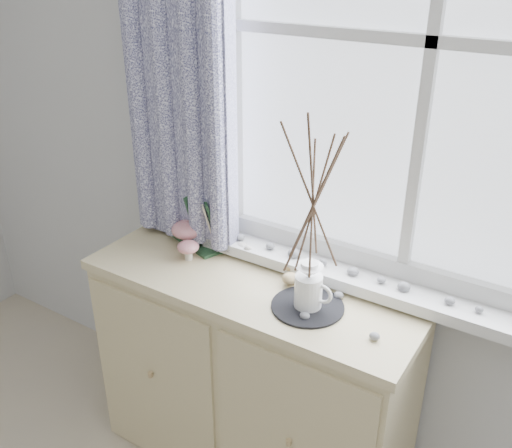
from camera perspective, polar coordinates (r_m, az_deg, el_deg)
name	(u,v)px	position (r m, az deg, el deg)	size (l,w,h in m)	color
sideboard	(251,377)	(2.22, -0.48, -15.01)	(1.20, 0.45, 0.85)	#C3B389
botanical_book	(191,221)	(2.15, -6.56, 0.30)	(0.30, 0.13, 0.21)	#1F4127
toadstool_cluster	(187,235)	(2.13, -6.89, -1.05)	(0.16, 0.17, 0.11)	beige
wooden_eggs	(290,272)	(1.96, 3.44, -4.83)	(0.09, 0.11, 0.07)	tan
songbird_figurine	(242,249)	(2.09, -1.38, -2.53)	(0.12, 0.05, 0.06)	silver
crocheted_doily	(308,306)	(1.84, 5.18, -8.20)	(0.23, 0.23, 0.01)	black
twig_pitcher	(313,197)	(1.65, 5.71, 2.69)	(0.24, 0.24, 0.67)	white
sideboard_pebbles	(331,305)	(1.84, 7.56, -8.08)	(0.33, 0.23, 0.02)	gray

